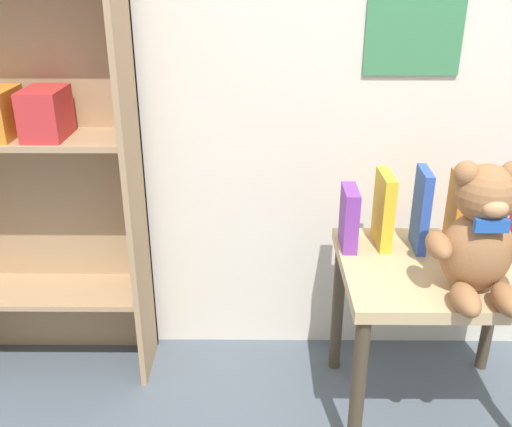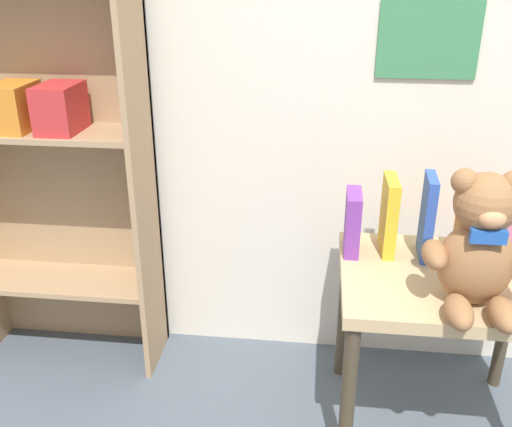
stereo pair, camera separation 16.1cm
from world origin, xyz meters
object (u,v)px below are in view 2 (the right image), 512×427
object	(u,v)px
book_standing_blue	(427,217)
book_standing_orange	(464,220)
book_standing_purple	(353,222)
display_table	(444,300)
book_standing_yellow	(389,215)
book_standing_pink	(502,226)
bookshelf_side	(43,101)
teddy_bear	(480,247)

from	to	relation	value
book_standing_blue	book_standing_orange	size ratio (longest dim) A/B	1.05
book_standing_orange	book_standing_purple	bearing A→B (deg)	-177.48
display_table	book_standing_yellow	size ratio (longest dim) A/B	2.57
book_standing_purple	book_standing_orange	world-z (taller)	book_standing_orange
display_table	book_standing_pink	distance (m)	0.27
bookshelf_side	book_standing_yellow	world-z (taller)	bookshelf_side
bookshelf_side	display_table	bearing A→B (deg)	-11.92
book_standing_orange	book_standing_pink	bearing A→B (deg)	-3.04
book_standing_yellow	book_standing_blue	bearing A→B (deg)	-14.39
book_standing_orange	book_standing_pink	xyz separation A→B (m)	(0.10, -0.01, -0.01)
teddy_bear	book_standing_pink	size ratio (longest dim) A/B	1.64
book_standing_purple	book_standing_blue	distance (m)	0.21
book_standing_orange	book_standing_yellow	bearing A→B (deg)	177.93
book_standing_yellow	book_standing_blue	size ratio (longest dim) A/B	0.92
bookshelf_side	book_standing_orange	bearing A→B (deg)	-6.26
book_standing_blue	book_standing_orange	world-z (taller)	book_standing_blue
display_table	book_standing_purple	distance (m)	0.33
teddy_bear	book_standing_orange	xyz separation A→B (m)	(0.02, 0.26, -0.04)
bookshelf_side	book_standing_yellow	distance (m)	1.11
book_standing_yellow	book_standing_pink	size ratio (longest dim) A/B	1.05
display_table	book_standing_pink	bearing A→B (deg)	34.93
bookshelf_side	book_standing_orange	world-z (taller)	bookshelf_side
teddy_bear	book_standing_purple	distance (m)	0.39
book_standing_purple	book_standing_pink	xyz separation A→B (m)	(0.42, -0.01, 0.02)
display_table	book_standing_blue	distance (m)	0.24
book_standing_orange	book_standing_pink	size ratio (longest dim) A/B	1.08
teddy_bear	book_standing_orange	bearing A→B (deg)	84.83
display_table	book_standing_purple	world-z (taller)	book_standing_purple
book_standing_yellow	book_standing_pink	bearing A→B (deg)	-5.63
book_standing_purple	book_standing_orange	distance (m)	0.31
display_table	teddy_bear	world-z (taller)	teddy_bear
book_standing_yellow	book_standing_orange	bearing A→B (deg)	-5.31
teddy_bear	book_standing_orange	world-z (taller)	teddy_bear
teddy_bear	book_standing_yellow	size ratio (longest dim) A/B	1.56
display_table	book_standing_orange	xyz separation A→B (m)	(0.05, 0.12, 0.20)
book_standing_yellow	bookshelf_side	bearing A→B (deg)	172.42
display_table	book_standing_yellow	world-z (taller)	book_standing_yellow
book_standing_blue	book_standing_pink	xyz separation A→B (m)	(0.21, -0.00, -0.02)
bookshelf_side	book_standing_orange	distance (m)	1.32
bookshelf_side	display_table	world-z (taller)	bookshelf_side
display_table	book_standing_blue	size ratio (longest dim) A/B	2.37
teddy_bear	book_standing_yellow	distance (m)	0.33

